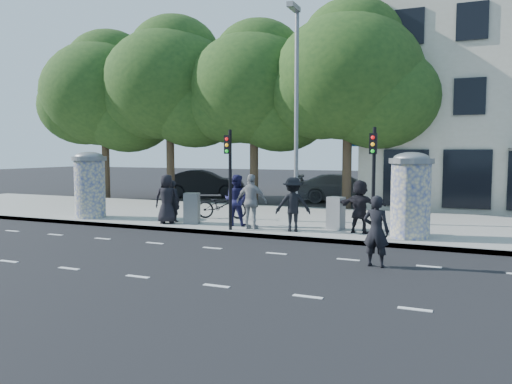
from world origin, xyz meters
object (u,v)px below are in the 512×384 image
at_px(ped_f, 360,206).
at_px(man_road, 376,231).
at_px(ped_a, 167,199).
at_px(car_mid, 204,184).
at_px(cabinet_right, 336,213).
at_px(car_right, 344,188).
at_px(cabinet_left, 192,208).
at_px(ped_e, 252,202).
at_px(ad_column_left, 90,183).
at_px(ped_c, 236,200).
at_px(traffic_pole_far, 373,171).
at_px(ped_d, 293,204).
at_px(street_lamp, 296,99).
at_px(ped_b, 173,201).
at_px(traffic_pole_near, 229,169).
at_px(ad_column_right, 411,193).
at_px(bicycle, 222,205).

bearing_deg(ped_f, man_road, 115.87).
height_order(ped_a, car_mid, ped_a).
relative_size(cabinet_right, car_right, 0.21).
xyz_separation_m(cabinet_left, car_right, (3.07, 11.41, 0.05)).
bearing_deg(ped_e, ad_column_left, -2.50).
distance_m(ad_column_left, ped_c, 6.39).
bearing_deg(traffic_pole_far, ped_d, 167.94).
bearing_deg(car_mid, street_lamp, -157.23).
xyz_separation_m(ped_a, cabinet_left, (0.86, 0.34, -0.35)).
relative_size(ped_b, man_road, 0.90).
xyz_separation_m(traffic_pole_near, ped_d, (2.07, 0.58, -1.18)).
distance_m(traffic_pole_near, traffic_pole_far, 4.80).
xyz_separation_m(ad_column_right, traffic_pole_far, (-1.00, -0.91, 0.69)).
height_order(ped_b, ped_f, ped_f).
relative_size(traffic_pole_near, ped_d, 1.88).
distance_m(traffic_pole_far, ped_c, 5.27).
relative_size(ad_column_left, ped_b, 1.67).
height_order(ad_column_right, man_road, ad_column_right).
distance_m(traffic_pole_near, bicycle, 3.34).
xyz_separation_m(cabinet_right, car_right, (-2.18, 10.72, 0.06)).
bearing_deg(bicycle, cabinet_left, 151.17).
bearing_deg(bicycle, man_road, -143.84).
bearing_deg(traffic_pole_far, traffic_pole_near, 180.00).
distance_m(traffic_pole_far, man_road, 3.24).
xyz_separation_m(bicycle, cabinet_right, (4.88, -0.99, 0.03)).
bearing_deg(ped_f, ped_d, 23.47).
height_order(traffic_pole_far, cabinet_right, traffic_pole_far).
bearing_deg(man_road, cabinet_right, -57.36).
height_order(traffic_pole_near, car_right, traffic_pole_near).
bearing_deg(car_right, ad_column_right, -170.11).
height_order(ped_f, car_right, ped_f).
bearing_deg(traffic_pole_far, street_lamp, 140.12).
bearing_deg(traffic_pole_far, ad_column_left, 176.45).
xyz_separation_m(traffic_pole_far, ped_a, (-7.62, 0.48, -1.17)).
bearing_deg(man_road, car_right, -66.94).
bearing_deg(ped_c, ad_column_left, -0.11).
height_order(ped_d, ped_e, ped_e).
xyz_separation_m(ped_a, ped_e, (3.42, 0.02, 0.03)).
relative_size(ped_b, ped_e, 0.83).
bearing_deg(man_road, bicycle, -30.45).
height_order(ped_d, car_mid, ped_d).
bearing_deg(ad_column_right, traffic_pole_near, -171.11).
bearing_deg(bicycle, ped_a, 132.39).
bearing_deg(ped_b, bicycle, -130.76).
distance_m(street_lamp, ped_b, 6.05).
height_order(traffic_pole_near, ped_a, traffic_pole_near).
bearing_deg(ped_a, ped_f, 164.36).
distance_m(ped_c, man_road, 6.85).
xyz_separation_m(traffic_pole_near, traffic_pole_far, (4.80, 0.00, 0.00)).
relative_size(ped_b, ped_d, 0.88).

